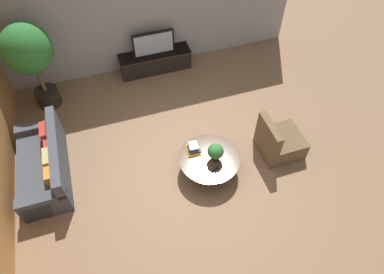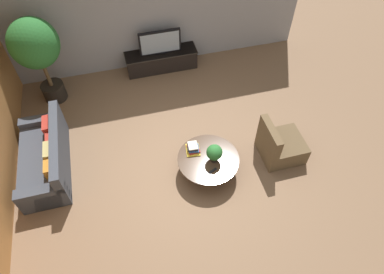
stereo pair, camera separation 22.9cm
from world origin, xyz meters
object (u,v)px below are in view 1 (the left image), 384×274
couch_by_wall (45,165)px  coffee_table (209,161)px  television (153,43)px  potted_palm_tall (29,54)px  armchair_wicker (279,142)px  potted_plant_tabletop (216,152)px  media_console (155,61)px

couch_by_wall → coffee_table: bearing=73.7°
television → potted_palm_tall: bearing=-170.9°
armchair_wicker → couch_by_wall: bearing=79.1°
television → potted_plant_tabletop: (0.32, -3.29, -0.16)m
media_console → potted_plant_tabletop: bearing=-84.4°
couch_by_wall → potted_plant_tabletop: couch_by_wall is taller
coffee_table → potted_plant_tabletop: 0.35m
media_console → potted_plant_tabletop: (0.32, -3.29, 0.36)m
media_console → potted_palm_tall: (-2.57, -0.41, 1.13)m
media_console → potted_plant_tabletop: size_ratio=4.53×
potted_plant_tabletop → armchair_wicker: bearing=2.9°
armchair_wicker → potted_palm_tall: size_ratio=0.43×
coffee_table → armchair_wicker: bearing=0.6°
potted_plant_tabletop → couch_by_wall: bearing=163.2°
media_console → armchair_wicker: armchair_wicker is taller
media_console → television: 0.51m
television → coffee_table: bearing=-85.9°
couch_by_wall → armchair_wicker: 4.49m
television → armchair_wicker: (1.70, -3.22, -0.49)m
armchair_wicker → television: bearing=27.8°
couch_by_wall → media_console: bearing=131.2°
couch_by_wall → potted_palm_tall: size_ratio=0.94×
television → couch_by_wall: television is taller
television → potted_palm_tall: size_ratio=0.49×
couch_by_wall → potted_plant_tabletop: bearing=73.2°
couch_by_wall → potted_plant_tabletop: size_ratio=4.93×
couch_by_wall → armchair_wicker: (4.41, -0.85, -0.02)m
coffee_table → armchair_wicker: (1.47, 0.01, -0.00)m
couch_by_wall → potted_plant_tabletop: (3.03, -0.92, 0.32)m
armchair_wicker → coffee_table: bearing=90.6°
television → armchair_wicker: size_ratio=1.15×
coffee_table → potted_palm_tall: potted_palm_tall is taller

